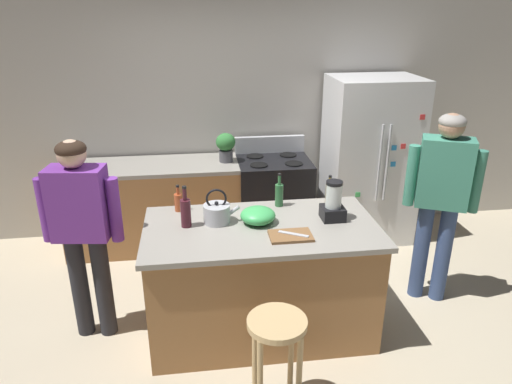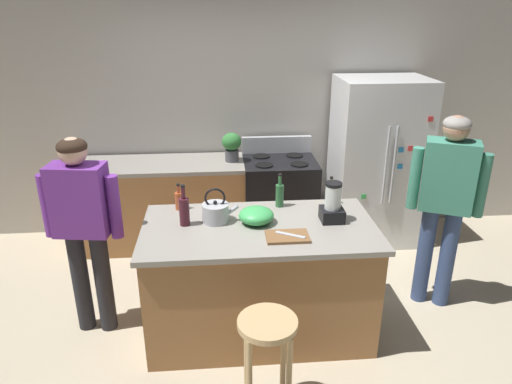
{
  "view_description": "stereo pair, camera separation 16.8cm",
  "coord_description": "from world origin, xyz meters",
  "px_view_note": "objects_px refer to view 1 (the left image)",
  "views": [
    {
      "loc": [
        -0.45,
        -3.08,
        2.44
      ],
      "look_at": [
        0.0,
        0.3,
        1.06
      ],
      "focal_mm": 32.98,
      "sensor_mm": 36.0,
      "label": 1
    },
    {
      "loc": [
        -0.29,
        -3.1,
        2.44
      ],
      "look_at": [
        0.0,
        0.3,
        1.06
      ],
      "focal_mm": 32.98,
      "sensor_mm": 36.0,
      "label": 2
    }
  ],
  "objects_px": {
    "kitchen_island": "(261,279)",
    "cutting_board": "(291,236)",
    "bar_stool": "(277,343)",
    "bottle_vinegar": "(329,193)",
    "person_by_sink_right": "(441,192)",
    "potted_plant": "(226,145)",
    "tea_kettle": "(217,213)",
    "blender_appliance": "(333,203)",
    "bottle_cooking_sauce": "(178,202)",
    "bottle_olive_oil": "(279,194)",
    "mixing_bowl": "(258,215)",
    "person_by_island_left": "(82,223)",
    "refrigerator": "(369,160)",
    "stove_range": "(273,199)",
    "bottle_wine": "(186,212)",
    "chef_knife": "(293,234)"
  },
  "relations": [
    {
      "from": "blender_appliance",
      "to": "mixing_bowl",
      "type": "xyz_separation_m",
      "value": [
        -0.57,
        0.01,
        -0.07
      ]
    },
    {
      "from": "person_by_island_left",
      "to": "blender_appliance",
      "type": "height_order",
      "value": "person_by_island_left"
    },
    {
      "from": "mixing_bowl",
      "to": "person_by_sink_right",
      "type": "bearing_deg",
      "value": 7.03
    },
    {
      "from": "bar_stool",
      "to": "bottle_vinegar",
      "type": "xyz_separation_m",
      "value": [
        0.64,
        1.21,
        0.45
      ]
    },
    {
      "from": "cutting_board",
      "to": "chef_knife",
      "type": "relative_size",
      "value": 1.36
    },
    {
      "from": "chef_knife",
      "to": "potted_plant",
      "type": "bearing_deg",
      "value": 130.47
    },
    {
      "from": "potted_plant",
      "to": "blender_appliance",
      "type": "xyz_separation_m",
      "value": [
        0.7,
        -1.5,
        -0.04
      ]
    },
    {
      "from": "refrigerator",
      "to": "potted_plant",
      "type": "relative_size",
      "value": 5.84
    },
    {
      "from": "kitchen_island",
      "to": "mixing_bowl",
      "type": "relative_size",
      "value": 6.57
    },
    {
      "from": "bottle_olive_oil",
      "to": "mixing_bowl",
      "type": "height_order",
      "value": "bottle_olive_oil"
    },
    {
      "from": "stove_range",
      "to": "potted_plant",
      "type": "relative_size",
      "value": 3.64
    },
    {
      "from": "tea_kettle",
      "to": "cutting_board",
      "type": "distance_m",
      "value": 0.59
    },
    {
      "from": "bottle_cooking_sauce",
      "to": "cutting_board",
      "type": "bearing_deg",
      "value": -35.61
    },
    {
      "from": "refrigerator",
      "to": "potted_plant",
      "type": "xyz_separation_m",
      "value": [
        -1.53,
        0.05,
        0.21
      ]
    },
    {
      "from": "bottle_cooking_sauce",
      "to": "mixing_bowl",
      "type": "bearing_deg",
      "value": -26.95
    },
    {
      "from": "potted_plant",
      "to": "blender_appliance",
      "type": "relative_size",
      "value": 0.98
    },
    {
      "from": "stove_range",
      "to": "person_by_island_left",
      "type": "height_order",
      "value": "person_by_island_left"
    },
    {
      "from": "mixing_bowl",
      "to": "bottle_vinegar",
      "type": "bearing_deg",
      "value": 25.63
    },
    {
      "from": "bottle_cooking_sauce",
      "to": "bottle_olive_oil",
      "type": "relative_size",
      "value": 0.78
    },
    {
      "from": "mixing_bowl",
      "to": "tea_kettle",
      "type": "xyz_separation_m",
      "value": [
        -0.3,
        0.05,
        0.02
      ]
    },
    {
      "from": "blender_appliance",
      "to": "bottle_olive_oil",
      "type": "relative_size",
      "value": 1.11
    },
    {
      "from": "bar_stool",
      "to": "bottle_olive_oil",
      "type": "height_order",
      "value": "bottle_olive_oil"
    },
    {
      "from": "refrigerator",
      "to": "bottle_cooking_sauce",
      "type": "bearing_deg",
      "value": -150.21
    },
    {
      "from": "stove_range",
      "to": "bottle_vinegar",
      "type": "distance_m",
      "value": 1.3
    },
    {
      "from": "bottle_olive_oil",
      "to": "bottle_wine",
      "type": "bearing_deg",
      "value": -159.18
    },
    {
      "from": "potted_plant",
      "to": "mixing_bowl",
      "type": "height_order",
      "value": "potted_plant"
    },
    {
      "from": "bottle_cooking_sauce",
      "to": "cutting_board",
      "type": "height_order",
      "value": "bottle_cooking_sauce"
    },
    {
      "from": "bottle_vinegar",
      "to": "cutting_board",
      "type": "xyz_separation_m",
      "value": [
        -0.44,
        -0.57,
        -0.08
      ]
    },
    {
      "from": "mixing_bowl",
      "to": "cutting_board",
      "type": "height_order",
      "value": "mixing_bowl"
    },
    {
      "from": "blender_appliance",
      "to": "bottle_cooking_sauce",
      "type": "distance_m",
      "value": 1.2
    },
    {
      "from": "kitchen_island",
      "to": "person_by_island_left",
      "type": "relative_size",
      "value": 1.09
    },
    {
      "from": "cutting_board",
      "to": "bottle_cooking_sauce",
      "type": "bearing_deg",
      "value": 144.39
    },
    {
      "from": "person_by_sink_right",
      "to": "bottle_wine",
      "type": "xyz_separation_m",
      "value": [
        -2.08,
        -0.18,
        0.03
      ]
    },
    {
      "from": "potted_plant",
      "to": "cutting_board",
      "type": "xyz_separation_m",
      "value": [
        0.32,
        -1.75,
        -0.16
      ]
    },
    {
      "from": "blender_appliance",
      "to": "refrigerator",
      "type": "bearing_deg",
      "value": 60.14
    },
    {
      "from": "bottle_wine",
      "to": "mixing_bowl",
      "type": "relative_size",
      "value": 1.2
    },
    {
      "from": "stove_range",
      "to": "bottle_cooking_sauce",
      "type": "relative_size",
      "value": 5.06
    },
    {
      "from": "bottle_cooking_sauce",
      "to": "mixing_bowl",
      "type": "distance_m",
      "value": 0.66
    },
    {
      "from": "person_by_island_left",
      "to": "bottle_cooking_sauce",
      "type": "bearing_deg",
      "value": 18.52
    },
    {
      "from": "bar_stool",
      "to": "cutting_board",
      "type": "distance_m",
      "value": 0.77
    },
    {
      "from": "mixing_bowl",
      "to": "tea_kettle",
      "type": "relative_size",
      "value": 0.96
    },
    {
      "from": "person_by_sink_right",
      "to": "tea_kettle",
      "type": "xyz_separation_m",
      "value": [
        -1.85,
        -0.14,
        -0.01
      ]
    },
    {
      "from": "person_by_sink_right",
      "to": "potted_plant",
      "type": "relative_size",
      "value": 5.51
    },
    {
      "from": "tea_kettle",
      "to": "chef_knife",
      "type": "distance_m",
      "value": 0.61
    },
    {
      "from": "person_by_sink_right",
      "to": "chef_knife",
      "type": "height_order",
      "value": "person_by_sink_right"
    },
    {
      "from": "bar_stool",
      "to": "cutting_board",
      "type": "xyz_separation_m",
      "value": [
        0.21,
        0.64,
        0.37
      ]
    },
    {
      "from": "person_by_sink_right",
      "to": "bar_stool",
      "type": "xyz_separation_m",
      "value": [
        -1.56,
        -1.1,
        -0.45
      ]
    },
    {
      "from": "kitchen_island",
      "to": "cutting_board",
      "type": "xyz_separation_m",
      "value": [
        0.18,
        -0.2,
        0.46
      ]
    },
    {
      "from": "bar_stool",
      "to": "potted_plant",
      "type": "xyz_separation_m",
      "value": [
        -0.12,
        2.4,
        0.54
      ]
    },
    {
      "from": "person_by_island_left",
      "to": "bottle_vinegar",
      "type": "xyz_separation_m",
      "value": [
        1.91,
        0.23,
        0.04
      ]
    }
  ]
}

